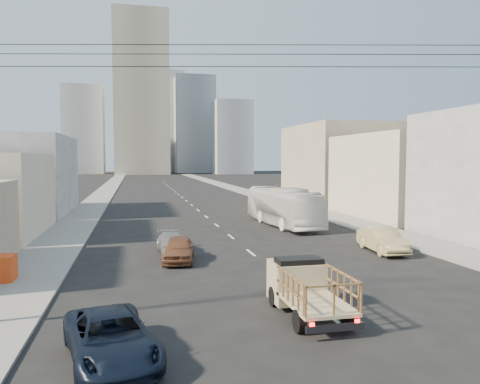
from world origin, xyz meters
name	(u,v)px	position (x,y,z in m)	size (l,w,h in m)	color
ground	(361,341)	(0.00, 0.00, 0.00)	(420.00, 420.00, 0.00)	black
sidewalk_left	(105,192)	(-11.75, 70.00, 0.06)	(3.50, 180.00, 0.12)	slate
sidewalk_right	(239,190)	(11.75, 70.00, 0.06)	(3.50, 180.00, 0.12)	slate
lane_dashes	(184,199)	(0.00, 53.00, 0.01)	(0.15, 104.00, 0.01)	silver
flatbed_pickup	(307,285)	(-0.76, 2.68, 1.09)	(1.95, 4.41, 1.90)	tan
navy_pickup	(111,338)	(-7.43, 0.21, 0.66)	(2.19, 4.75, 1.32)	black
city_bus	(283,207)	(5.46, 24.74, 1.60)	(2.69, 11.48, 3.20)	silver
sedan_brown	(179,249)	(-4.44, 12.59, 0.68)	(1.61, 4.01, 1.37)	brown
sedan_tan	(383,240)	(7.79, 12.45, 0.74)	(1.57, 4.49, 1.48)	tan
sedan_grey	(172,243)	(-4.62, 14.99, 0.58)	(1.63, 4.01, 1.16)	slate
overhead_wires	(344,55)	(0.00, 1.50, 8.97)	(23.01, 5.02, 0.72)	black
bldg_right_mid	(410,176)	(19.50, 28.00, 4.00)	(11.00, 14.00, 8.00)	#BEB399
bldg_right_far	(344,164)	(20.00, 44.00, 5.00)	(12.00, 16.00, 10.00)	gray
bldg_left_far	(7,175)	(-19.50, 39.00, 4.00)	(12.00, 16.00, 8.00)	gray
high_rise_tower	(141,95)	(-4.00, 170.00, 30.00)	(20.00, 20.00, 60.00)	#9F927B
midrise_ne	(194,125)	(18.00, 185.00, 20.00)	(16.00, 16.00, 40.00)	#93959B
midrise_nw	(84,130)	(-26.00, 180.00, 17.00)	(15.00, 15.00, 34.00)	#93959B
midrise_back	(163,123)	(6.00, 200.00, 22.00)	(18.00, 18.00, 44.00)	gray
midrise_east	(232,138)	(30.00, 165.00, 14.00)	(14.00, 14.00, 28.00)	#93959B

